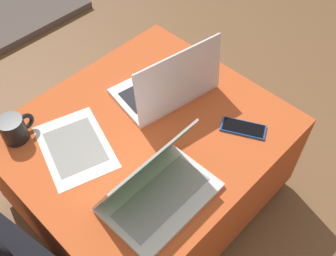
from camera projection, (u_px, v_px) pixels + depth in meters
The scene contains 7 objects.
ground_plane at pixel (150, 192), 1.69m from camera, with size 14.00×14.00×0.00m, color brown.
ottoman at pixel (148, 164), 1.52m from camera, with size 0.90×0.80×0.43m.
laptop_near at pixel (155, 187), 1.16m from camera, with size 0.34×0.24×0.22m.
laptop_far at pixel (168, 85), 1.43m from camera, with size 0.39×0.28×0.24m.
cell_phone at pixel (243, 128), 1.36m from camera, with size 0.13×0.17×0.01m.
paper_sheet at pixel (75, 147), 1.31m from camera, with size 0.29×0.35×0.00m.
coffee_mug at pixel (14, 129), 1.30m from camera, with size 0.12×0.08×0.09m.
Camera 1 is at (-0.56, -0.66, 1.48)m, focal length 42.00 mm.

